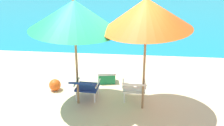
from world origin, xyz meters
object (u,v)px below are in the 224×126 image
object	(u,v)px
swim_buoy	(127,27)
lounge_chair_left	(85,86)
lounge_chair_right	(134,87)
beach_ball	(55,85)
beach_umbrella_left	(74,15)
beach_umbrella_right	(147,14)
cooler_box	(107,77)

from	to	relation	value
swim_buoy	lounge_chair_left	xyz separation A→B (m)	(-0.62, -6.89, 0.31)
lounge_chair_right	beach_ball	size ratio (longest dim) A/B	2.98
beach_umbrella_left	beach_umbrella_right	world-z (taller)	beach_umbrella_right
swim_buoy	beach_umbrella_right	bearing A→B (deg)	-84.24
lounge_chair_left	lounge_chair_right	xyz separation A→B (m)	(1.13, 0.06, 0.00)
beach_umbrella_left	cooler_box	xyz separation A→B (m)	(0.52, 1.20, -1.91)
lounge_chair_right	beach_umbrella_right	size ratio (longest dim) A/B	0.35
beach_umbrella_right	beach_ball	size ratio (longest dim) A/B	8.62
beach_umbrella_left	cooler_box	size ratio (longest dim) A/B	4.67
lounge_chair_left	beach_umbrella_left	bearing A→B (deg)	-143.35
beach_umbrella_right	beach_ball	bearing A→B (deg)	163.51
lounge_chair_left	lounge_chair_right	size ratio (longest dim) A/B	1.01
beach_umbrella_left	beach_ball	bearing A→B (deg)	141.32
swim_buoy	lounge_chair_left	size ratio (longest dim) A/B	1.77
lounge_chair_right	cooler_box	size ratio (longest dim) A/B	1.70
lounge_chair_left	cooler_box	distance (m)	1.17
cooler_box	lounge_chair_right	bearing A→B (deg)	-53.30
swim_buoy	beach_umbrella_left	size ratio (longest dim) A/B	0.66
lounge_chair_right	beach_umbrella_right	distance (m)	1.77
beach_umbrella_left	beach_ball	size ratio (longest dim) A/B	8.16
swim_buoy	lounge_chair_left	distance (m)	6.93
lounge_chair_left	cooler_box	xyz separation A→B (m)	(0.36, 1.08, -0.24)
lounge_chair_right	beach_umbrella_left	distance (m)	2.11
lounge_chair_right	swim_buoy	bearing A→B (deg)	94.26
lounge_chair_right	beach_ball	bearing A→B (deg)	168.35
cooler_box	swim_buoy	bearing A→B (deg)	87.49
beach_ball	cooler_box	size ratio (longest dim) A/B	0.57
beach_umbrella_left	beach_umbrella_right	size ratio (longest dim) A/B	0.95
lounge_chair_right	cooler_box	distance (m)	1.30
lounge_chair_left	beach_umbrella_right	xyz separation A→B (m)	(1.33, -0.19, 1.74)
beach_ball	beach_umbrella_right	bearing A→B (deg)	-16.49
cooler_box	lounge_chair_left	bearing A→B (deg)	-108.59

